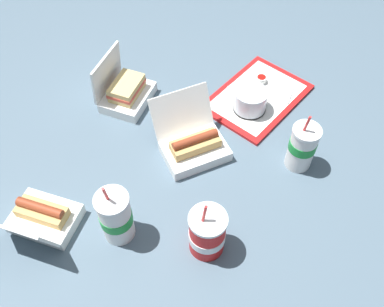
{
  "coord_description": "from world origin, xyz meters",
  "views": [
    {
      "loc": [
        0.69,
        0.42,
        1.11
      ],
      "look_at": [
        -0.03,
        0.02,
        0.05
      ],
      "focal_mm": 40.0,
      "sensor_mm": 36.0,
      "label": 1
    }
  ],
  "objects_px": {
    "cake_container": "(250,101)",
    "soda_cup_corner": "(207,233)",
    "ketchup_cup": "(261,79)",
    "soda_cup_back": "(302,147)",
    "clamshell_hotdog_left": "(193,144)",
    "clamshell_sandwich_center": "(125,92)",
    "soda_cup_left": "(116,217)",
    "food_tray": "(257,97)",
    "plastic_fork": "(290,93)",
    "clamshell_hotdog_front": "(41,218)"
  },
  "relations": [
    {
      "from": "food_tray",
      "to": "soda_cup_left",
      "type": "height_order",
      "value": "soda_cup_left"
    },
    {
      "from": "cake_container",
      "to": "soda_cup_corner",
      "type": "relative_size",
      "value": 0.54
    },
    {
      "from": "clamshell_hotdog_left",
      "to": "clamshell_sandwich_center",
      "type": "xyz_separation_m",
      "value": [
        -0.09,
        -0.33,
        0.0
      ]
    },
    {
      "from": "clamshell_hotdog_front",
      "to": "soda_cup_back",
      "type": "height_order",
      "value": "soda_cup_back"
    },
    {
      "from": "food_tray",
      "to": "plastic_fork",
      "type": "distance_m",
      "value": 0.12
    },
    {
      "from": "plastic_fork",
      "to": "soda_cup_back",
      "type": "height_order",
      "value": "soda_cup_back"
    },
    {
      "from": "soda_cup_corner",
      "to": "soda_cup_left",
      "type": "bearing_deg",
      "value": -70.58
    },
    {
      "from": "cake_container",
      "to": "soda_cup_left",
      "type": "relative_size",
      "value": 0.48
    },
    {
      "from": "soda_cup_left",
      "to": "soda_cup_back",
      "type": "distance_m",
      "value": 0.6
    },
    {
      "from": "soda_cup_back",
      "to": "clamshell_hotdog_left",
      "type": "bearing_deg",
      "value": -68.56
    },
    {
      "from": "ketchup_cup",
      "to": "clamshell_hotdog_left",
      "type": "xyz_separation_m",
      "value": [
        0.41,
        -0.06,
        0.01
      ]
    },
    {
      "from": "clamshell_hotdog_left",
      "to": "soda_cup_corner",
      "type": "xyz_separation_m",
      "value": [
        0.28,
        0.2,
        0.04
      ]
    },
    {
      "from": "ketchup_cup",
      "to": "clamshell_sandwich_center",
      "type": "height_order",
      "value": "clamshell_sandwich_center"
    },
    {
      "from": "clamshell_hotdog_front",
      "to": "plastic_fork",
      "type": "bearing_deg",
      "value": 153.1
    },
    {
      "from": "soda_cup_back",
      "to": "ketchup_cup",
      "type": "bearing_deg",
      "value": -138.28
    },
    {
      "from": "food_tray",
      "to": "clamshell_hotdog_front",
      "type": "xyz_separation_m",
      "value": [
        0.78,
        -0.33,
        0.03
      ]
    },
    {
      "from": "plastic_fork",
      "to": "cake_container",
      "type": "bearing_deg",
      "value": -42.42
    },
    {
      "from": "ketchup_cup",
      "to": "soda_cup_back",
      "type": "bearing_deg",
      "value": 41.72
    },
    {
      "from": "ketchup_cup",
      "to": "soda_cup_corner",
      "type": "bearing_deg",
      "value": 10.88
    },
    {
      "from": "clamshell_hotdog_left",
      "to": "clamshell_hotdog_front",
      "type": "distance_m",
      "value": 0.51
    },
    {
      "from": "clamshell_hotdog_left",
      "to": "soda_cup_corner",
      "type": "height_order",
      "value": "soda_cup_corner"
    },
    {
      "from": "clamshell_hotdog_left",
      "to": "soda_cup_left",
      "type": "relative_size",
      "value": 1.22
    },
    {
      "from": "clamshell_hotdog_front",
      "to": "soda_cup_corner",
      "type": "relative_size",
      "value": 1.01
    },
    {
      "from": "clamshell_hotdog_front",
      "to": "soda_cup_left",
      "type": "height_order",
      "value": "soda_cup_left"
    },
    {
      "from": "food_tray",
      "to": "plastic_fork",
      "type": "xyz_separation_m",
      "value": [
        -0.07,
        0.1,
        0.01
      ]
    },
    {
      "from": "cake_container",
      "to": "plastic_fork",
      "type": "height_order",
      "value": "cake_container"
    },
    {
      "from": "cake_container",
      "to": "plastic_fork",
      "type": "xyz_separation_m",
      "value": [
        -0.14,
        0.1,
        -0.04
      ]
    },
    {
      "from": "clamshell_hotdog_left",
      "to": "soda_cup_left",
      "type": "xyz_separation_m",
      "value": [
        0.36,
        -0.04,
        0.05
      ]
    },
    {
      "from": "cake_container",
      "to": "clamshell_hotdog_front",
      "type": "relative_size",
      "value": 0.53
    },
    {
      "from": "clamshell_hotdog_front",
      "to": "soda_cup_corner",
      "type": "bearing_deg",
      "value": 111.16
    },
    {
      "from": "ketchup_cup",
      "to": "soda_cup_back",
      "type": "xyz_separation_m",
      "value": [
        0.28,
        0.25,
        0.06
      ]
    },
    {
      "from": "plastic_fork",
      "to": "soda_cup_corner",
      "type": "bearing_deg",
      "value": -6.14
    },
    {
      "from": "cake_container",
      "to": "clamshell_hotdog_left",
      "type": "height_order",
      "value": "clamshell_hotdog_left"
    },
    {
      "from": "cake_container",
      "to": "soda_cup_corner",
      "type": "xyz_separation_m",
      "value": [
        0.53,
        0.11,
        0.02
      ]
    },
    {
      "from": "clamshell_hotdog_left",
      "to": "clamshell_sandwich_center",
      "type": "bearing_deg",
      "value": -105.33
    },
    {
      "from": "clamshell_sandwich_center",
      "to": "soda_cup_back",
      "type": "relative_size",
      "value": 0.91
    },
    {
      "from": "cake_container",
      "to": "soda_cup_left",
      "type": "height_order",
      "value": "soda_cup_left"
    },
    {
      "from": "clamshell_hotdog_left",
      "to": "soda_cup_corner",
      "type": "distance_m",
      "value": 0.34
    },
    {
      "from": "ketchup_cup",
      "to": "food_tray",
      "type": "bearing_deg",
      "value": 13.9
    },
    {
      "from": "plastic_fork",
      "to": "clamshell_hotdog_front",
      "type": "bearing_deg",
      "value": -34.05
    },
    {
      "from": "clamshell_sandwich_center",
      "to": "cake_container",
      "type": "bearing_deg",
      "value": 112.42
    },
    {
      "from": "plastic_fork",
      "to": "soda_cup_corner",
      "type": "relative_size",
      "value": 0.51
    },
    {
      "from": "cake_container",
      "to": "soda_cup_back",
      "type": "relative_size",
      "value": 0.52
    },
    {
      "from": "soda_cup_corner",
      "to": "clamshell_hotdog_left",
      "type": "bearing_deg",
      "value": -144.73
    },
    {
      "from": "plastic_fork",
      "to": "soda_cup_corner",
      "type": "height_order",
      "value": "soda_cup_corner"
    },
    {
      "from": "plastic_fork",
      "to": "clamshell_sandwich_center",
      "type": "xyz_separation_m",
      "value": [
        0.31,
        -0.51,
        0.03
      ]
    },
    {
      "from": "ketchup_cup",
      "to": "cake_container",
      "type": "bearing_deg",
      "value": 7.28
    },
    {
      "from": "ketchup_cup",
      "to": "soda_cup_left",
      "type": "relative_size",
      "value": 0.17
    },
    {
      "from": "clamshell_hotdog_left",
      "to": "cake_container",
      "type": "bearing_deg",
      "value": 162.24
    },
    {
      "from": "ketchup_cup",
      "to": "clamshell_sandwich_center",
      "type": "relative_size",
      "value": 0.2
    }
  ]
}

